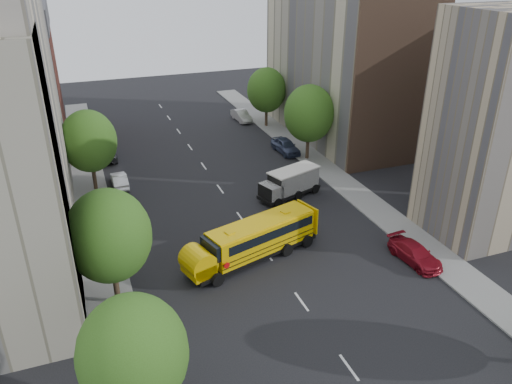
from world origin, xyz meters
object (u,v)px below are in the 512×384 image
street_tree_0 (133,354)px  street_tree_2 (89,141)px  parked_car_4 (286,146)px  parked_car_0 (148,318)px  parked_car_3 (415,254)px  street_tree_5 (266,90)px  street_tree_1 (109,236)px  safari_truck (290,183)px  parked_car_1 (119,180)px  parked_car_2 (103,152)px  parked_car_5 (241,116)px  street_tree_4 (309,114)px  school_bus (252,239)px

street_tree_0 → street_tree_2: size_ratio=0.96×
parked_car_4 → street_tree_2: bearing=-176.0°
parked_car_0 → parked_car_3: (19.20, 0.46, -0.11)m
street_tree_2 → street_tree_5: 25.06m
street_tree_1 → street_tree_5: 37.20m
street_tree_2 → safari_truck: bearing=-25.1°
street_tree_2 → street_tree_0: bearing=-90.0°
street_tree_0 → parked_car_1: (2.20, 27.94, -4.00)m
parked_car_2 → parked_car_5: 19.89m
street_tree_4 → school_bus: street_tree_4 is taller
street_tree_5 → school_bus: street_tree_5 is taller
school_bus → parked_car_5: 33.11m
street_tree_2 → parked_car_4: bearing=7.2°
parked_car_0 → parked_car_5: 40.85m
safari_truck → parked_car_5: size_ratio=1.48×
parked_car_2 → safari_truck: bearing=135.1°
parked_car_5 → parked_car_4: bearing=-90.3°
street_tree_4 → safari_truck: street_tree_4 is taller
street_tree_1 → street_tree_5: size_ratio=1.05×
street_tree_2 → parked_car_4: 21.15m
parked_car_0 → street_tree_2: bearing=-87.0°
street_tree_2 → street_tree_4: size_ratio=0.95×
parked_car_0 → parked_car_3: bearing=-179.4°
street_tree_5 → parked_car_1: bearing=-148.7°
street_tree_2 → school_bus: street_tree_2 is taller
street_tree_0 → parked_car_4: (20.60, 30.62, -3.85)m
parked_car_4 → parked_car_3: bearing=-93.3°
street_tree_4 → street_tree_5: 12.01m
street_tree_2 → school_bus: size_ratio=0.73×
street_tree_5 → street_tree_1: bearing=-126.3°
safari_truck → parked_car_5: (3.29, 23.08, -0.66)m
parked_car_3 → street_tree_1: bearing=167.0°
parked_car_3 → parked_car_5: 36.02m
street_tree_4 → safari_truck: bearing=-125.4°
street_tree_5 → parked_car_2: street_tree_5 is taller
parked_car_4 → street_tree_1: bearing=-138.3°
street_tree_5 → school_bus: bearing=-113.5°
parked_car_5 → safari_truck: bearing=-102.0°
parked_car_2 → parked_car_5: (18.40, 7.54, -0.09)m
street_tree_0 → street_tree_2: 28.00m
safari_truck → parked_car_2: (-15.11, 15.53, -0.57)m
parked_car_1 → street_tree_5: bearing=-149.7°
safari_truck → parked_car_1: size_ratio=1.64×
street_tree_0 → street_tree_5: bearing=61.2°
street_tree_0 → parked_car_3: 22.23m
street_tree_5 → parked_car_5: street_tree_5 is taller
safari_truck → parked_car_1: bearing=133.3°
school_bus → street_tree_5: bearing=49.7°
street_tree_4 → parked_car_1: 20.29m
street_tree_2 → parked_car_2: street_tree_2 is taller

